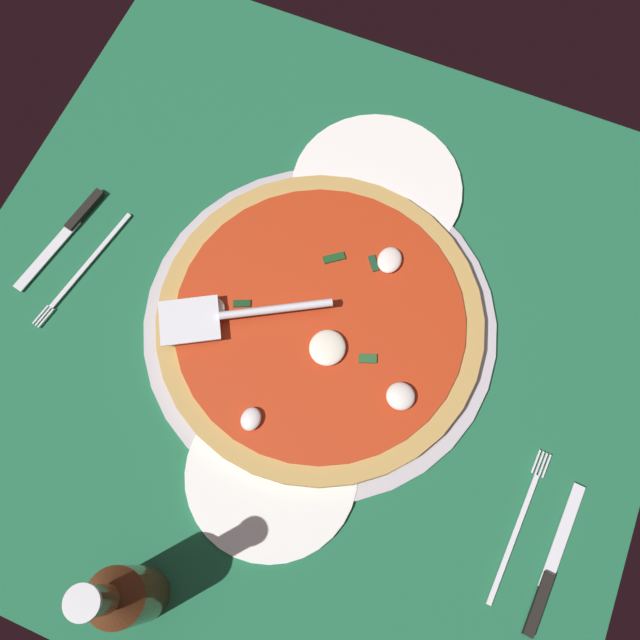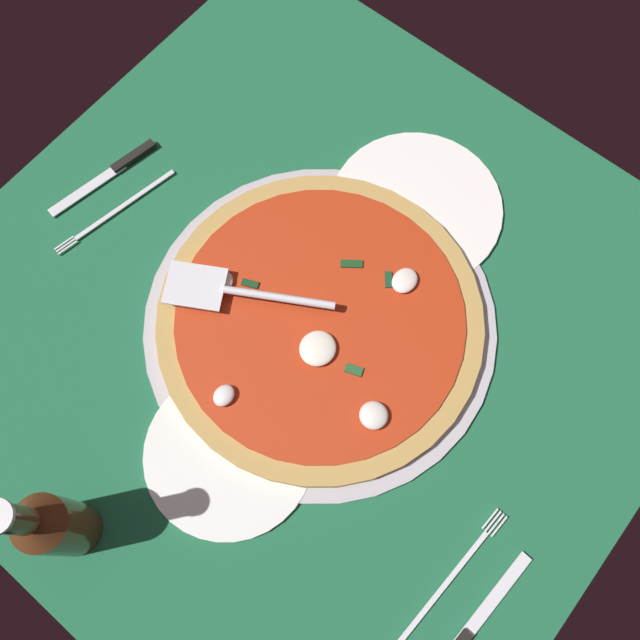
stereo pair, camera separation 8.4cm
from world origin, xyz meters
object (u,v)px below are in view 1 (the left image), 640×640
(pizza, at_px, (320,321))
(beer_bottle, at_px, (124,597))
(dinner_plate_left, at_px, (272,474))
(place_setting_near, at_px, (534,550))
(place_setting_far, at_px, (76,249))
(dinner_plate_right, at_px, (377,188))
(pizza_server, at_px, (235,314))

(pizza, height_order, beer_bottle, beer_bottle)
(dinner_plate_left, height_order, place_setting_near, place_setting_near)
(place_setting_far, bearing_deg, dinner_plate_left, 75.81)
(dinner_plate_left, height_order, beer_bottle, beer_bottle)
(dinner_plate_left, xyz_separation_m, pizza, (0.20, 0.02, 0.01))
(place_setting_near, bearing_deg, dinner_plate_right, 45.38)
(dinner_plate_right, relative_size, beer_bottle, 1.05)
(dinner_plate_left, distance_m, pizza_server, 0.20)
(pizza, relative_size, beer_bottle, 1.86)
(beer_bottle, bearing_deg, place_setting_near, -61.17)
(dinner_plate_left, distance_m, place_setting_near, 0.32)
(dinner_plate_right, height_order, place_setting_far, place_setting_far)
(dinner_plate_right, height_order, pizza, pizza)
(pizza, xyz_separation_m, pizza_server, (-0.04, 0.10, 0.03))
(beer_bottle, bearing_deg, place_setting_far, 39.12)
(dinner_plate_right, bearing_deg, pizza, -178.62)
(dinner_plate_left, height_order, pizza, pizza)
(dinner_plate_right, xyz_separation_m, pizza, (-0.21, -0.01, 0.01))
(pizza, bearing_deg, pizza_server, 112.98)
(place_setting_near, bearing_deg, pizza, 67.62)
(dinner_plate_right, xyz_separation_m, beer_bottle, (-0.59, 0.05, 0.08))
(pizza, distance_m, beer_bottle, 0.39)
(dinner_plate_left, xyz_separation_m, beer_bottle, (-0.18, 0.08, 0.08))
(pizza_server, distance_m, place_setting_near, 0.45)
(pizza, bearing_deg, dinner_plate_right, 1.38)
(dinner_plate_left, relative_size, place_setting_near, 1.01)
(dinner_plate_right, distance_m, place_setting_near, 0.50)
(dinner_plate_left, distance_m, beer_bottle, 0.21)
(dinner_plate_right, height_order, beer_bottle, beer_bottle)
(place_setting_far, distance_m, beer_bottle, 0.45)
(beer_bottle, bearing_deg, pizza, -9.03)
(pizza_server, bearing_deg, place_setting_far, -33.17)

